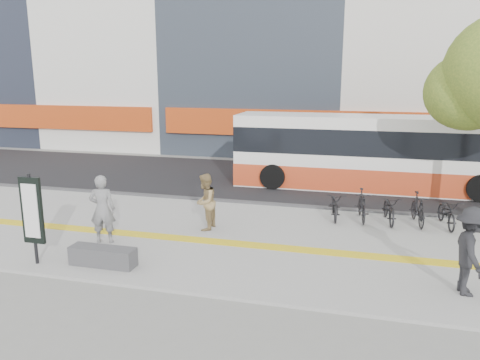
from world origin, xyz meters
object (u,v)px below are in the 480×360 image
(pedestrian_dark, at_px, (471,251))
(bench, at_px, (103,256))
(bus, at_px, (372,155))
(seated_woman, at_px, (102,209))
(signboard, at_px, (32,212))
(pedestrian_tan, at_px, (205,202))

(pedestrian_dark, bearing_deg, bench, 88.94)
(bench, bearing_deg, bus, 57.43)
(bench, height_order, bus, bus)
(pedestrian_dark, bearing_deg, seated_woman, 79.50)
(signboard, distance_m, pedestrian_tan, 4.64)
(signboard, relative_size, seated_woman, 1.18)
(bench, relative_size, seated_woman, 0.86)
(signboard, relative_size, pedestrian_dark, 1.19)
(bus, distance_m, seated_woman, 10.86)
(signboard, height_order, pedestrian_dark, signboard)
(seated_woman, relative_size, pedestrian_tan, 1.13)
(signboard, bearing_deg, seated_woman, 64.87)
(bench, distance_m, seated_woman, 1.76)
(signboard, bearing_deg, pedestrian_dark, 5.49)
(signboard, xyz_separation_m, bus, (7.80, 10.01, 0.04))
(bus, relative_size, seated_woman, 5.79)
(bus, bearing_deg, pedestrian_dark, -78.47)
(bus, bearing_deg, pedestrian_tan, -125.62)
(signboard, height_order, seated_woman, signboard)
(seated_woman, bearing_deg, bench, 103.73)
(bench, distance_m, pedestrian_dark, 8.10)
(pedestrian_tan, relative_size, pedestrian_dark, 0.89)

